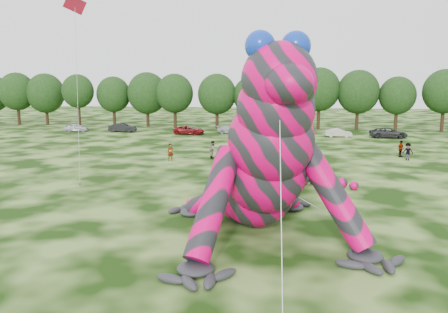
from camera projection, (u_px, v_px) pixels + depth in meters
name	position (u px, v px, depth m)	size (l,w,h in m)	color
ground	(240.00, 265.00, 19.56)	(240.00, 240.00, 0.00)	#16330A
inflatable_gecko	(250.00, 134.00, 24.81)	(17.47, 20.74, 10.37)	#D9005B
flying_kite	(75.00, 19.00, 28.54)	(2.97, 4.61, 13.99)	#B71630
tree_1	(17.00, 99.00, 82.10)	(6.74, 6.07, 9.81)	black
tree_2	(46.00, 99.00, 82.07)	(7.04, 6.34, 9.64)	black
tree_3	(78.00, 100.00, 79.41)	(5.81, 5.23, 9.44)	black
tree_4	(114.00, 101.00, 80.20)	(6.22, 5.60, 9.06)	black
tree_5	(147.00, 100.00, 78.96)	(7.16, 6.44, 9.80)	black
tree_6	(175.00, 101.00, 76.50)	(6.52, 5.86, 9.49)	black
tree_7	(217.00, 101.00, 75.58)	(6.68, 6.01, 9.48)	black
tree_8	(251.00, 103.00, 74.99)	(6.14, 5.53, 8.94)	black
tree_9	(282.00, 104.00, 74.62)	(5.27, 4.74, 8.68)	black
tree_10	(319.00, 98.00, 74.79)	(7.09, 6.38, 10.50)	black
tree_11	(358.00, 100.00, 73.56)	(7.01, 6.31, 10.07)	black
tree_12	(397.00, 104.00, 72.34)	(5.99, 5.39, 8.97)	black
tree_13	(444.00, 101.00, 70.65)	(6.83, 6.15, 10.13)	black
car_0	(77.00, 128.00, 71.55)	(1.53, 3.80, 1.30)	silver
car_1	(123.00, 128.00, 70.92)	(1.54, 4.42, 1.45)	black
car_2	(189.00, 130.00, 67.73)	(2.22, 4.82, 1.34)	maroon
car_3	(231.00, 130.00, 68.74)	(1.78, 4.38, 1.27)	#A5AAAF
car_4	(289.00, 132.00, 64.72)	(1.77, 4.41, 1.50)	#11144E
car_5	(339.00, 133.00, 64.50)	(1.35, 3.86, 1.27)	#BAB5A9
car_6	(389.00, 133.00, 63.48)	(2.44, 5.30, 1.47)	#28282B
spectator_0	(171.00, 152.00, 45.16)	(0.65, 0.43, 1.79)	gray
spectator_5	(298.00, 163.00, 39.15)	(1.64, 0.52, 1.77)	gray
spectator_1	(213.00, 150.00, 46.47)	(0.92, 0.72, 1.90)	gray
spectator_2	(408.00, 152.00, 45.34)	(1.18, 0.68, 1.83)	gray
spectator_3	(401.00, 149.00, 47.38)	(1.05, 0.44, 1.79)	gray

